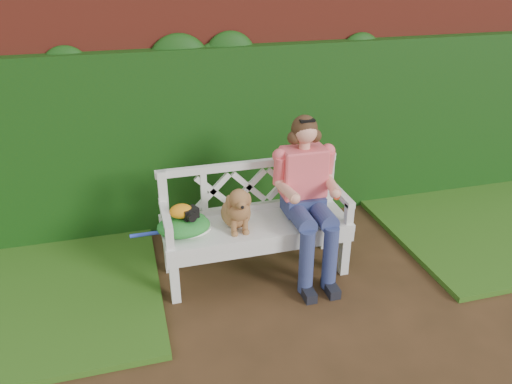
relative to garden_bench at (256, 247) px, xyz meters
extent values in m
plane|color=#342313|center=(0.29, -0.72, -0.24)|extent=(60.00, 60.00, 0.00)
cube|color=maroon|center=(0.29, 1.18, 0.86)|extent=(10.00, 0.30, 2.20)
cube|color=#183F0C|center=(0.29, 0.96, 0.61)|extent=(10.00, 0.18, 1.70)
cube|color=#265612|center=(2.69, 0.18, -0.21)|extent=(2.60, 2.00, 0.05)
cube|color=black|center=(-0.53, -0.03, 0.42)|extent=(0.14, 0.13, 0.08)
ellipsoid|color=orange|center=(-0.59, -0.02, 0.44)|extent=(0.19, 0.14, 0.11)
camera|label=1|loc=(-0.93, -3.36, 2.22)|focal=35.00mm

